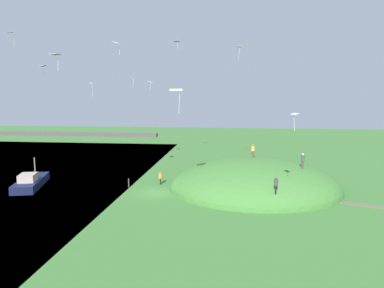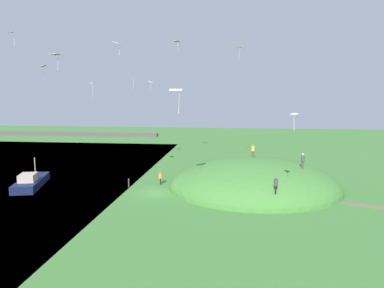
{
  "view_description": "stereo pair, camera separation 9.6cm",
  "coord_description": "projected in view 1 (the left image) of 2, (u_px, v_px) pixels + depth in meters",
  "views": [
    {
      "loc": [
        8.72,
        -40.1,
        11.33
      ],
      "look_at": [
        3.86,
        2.4,
        5.37
      ],
      "focal_mm": 34.33,
      "sensor_mm": 36.0,
      "label": 1
    },
    {
      "loc": [
        8.81,
        -40.09,
        11.33
      ],
      "look_at": [
        3.86,
        2.4,
        5.37
      ],
      "focal_mm": 34.33,
      "sensor_mm": 36.0,
      "label": 2
    }
  ],
  "objects": [
    {
      "name": "kite_10",
      "position": [
        56.0,
        55.0,
        32.14
      ],
      "size": [
        0.73,
        1.01,
        1.44
      ],
      "color": "white"
    },
    {
      "name": "kite_4",
      "position": [
        294.0,
        115.0,
        29.73
      ],
      "size": [
        0.72,
        0.78,
        1.47
      ],
      "color": "white"
    },
    {
      "name": "kite_8",
      "position": [
        117.0,
        43.0,
        41.47
      ],
      "size": [
        0.92,
        1.22,
        1.48
      ],
      "color": "#F7DED3"
    },
    {
      "name": "person_with_child",
      "position": [
        253.0,
        149.0,
        44.37
      ],
      "size": [
        0.65,
        0.65,
        1.6
      ],
      "rotation": [
        0.0,
        0.0,
        2.36
      ],
      "color": "#5A4D47",
      "rests_on": "grass_hill"
    },
    {
      "name": "person_watching_kites",
      "position": [
        276.0,
        183.0,
        35.35
      ],
      "size": [
        0.5,
        0.5,
        1.71
      ],
      "rotation": [
        0.0,
        0.0,
        1.22
      ],
      "color": "black",
      "rests_on": "grass_hill"
    },
    {
      "name": "bridge_deck_far",
      "position": [
        40.0,
        134.0,
        75.65
      ],
      "size": [
        49.24,
        1.8,
        0.7
      ],
      "primitive_type": "cube",
      "color": "#575351"
    },
    {
      "name": "kite_0",
      "position": [
        239.0,
        48.0,
        50.48
      ],
      "size": [
        0.88,
        0.71,
        1.81
      ],
      "color": "white"
    },
    {
      "name": "person_near_shore",
      "position": [
        160.0,
        176.0,
        45.69
      ],
      "size": [
        0.57,
        0.57,
        1.65
      ],
      "rotation": [
        0.0,
        0.0,
        4.95
      ],
      "color": "black",
      "rests_on": "ground_plane"
    },
    {
      "name": "mooring_post",
      "position": [
        129.0,
        183.0,
        44.31
      ],
      "size": [
        0.14,
        0.14,
        1.08
      ],
      "primitive_type": "cylinder",
      "color": "brown",
      "rests_on": "ground_plane"
    },
    {
      "name": "kite_6",
      "position": [
        177.0,
        42.0,
        56.53
      ],
      "size": [
        1.41,
        1.3,
        1.4
      ],
      "color": "silver"
    },
    {
      "name": "kite_2",
      "position": [
        92.0,
        84.0,
        56.42
      ],
      "size": [
        0.71,
        0.88,
        2.2
      ],
      "color": "white"
    },
    {
      "name": "grass_hill",
      "position": [
        254.0,
        188.0,
        44.07
      ],
      "size": [
        20.32,
        18.95,
        7.21
      ],
      "primitive_type": "ellipsoid",
      "color": "#437D35",
      "rests_on": "ground_plane"
    },
    {
      "name": "dirt_path",
      "position": [
        372.0,
        206.0,
        36.98
      ],
      "size": [
        16.6,
        7.56,
        0.04
      ],
      "primitive_type": "cube",
      "rotation": [
        0.0,
        0.0,
        -0.38
      ],
      "color": "#67644D",
      "rests_on": "ground_plane"
    },
    {
      "name": "person_walking_path",
      "position": [
        303.0,
        159.0,
        40.63
      ],
      "size": [
        0.54,
        0.54,
        1.73
      ],
      "rotation": [
        0.0,
        0.0,
        5.42
      ],
      "color": "brown",
      "rests_on": "grass_hill"
    },
    {
      "name": "kite_7",
      "position": [
        150.0,
        82.0,
        56.15
      ],
      "size": [
        0.72,
        1.01,
        1.33
      ],
      "color": "white"
    },
    {
      "name": "kite_1",
      "position": [
        133.0,
        78.0,
        59.38
      ],
      "size": [
        0.61,
        0.74,
        1.89
      ],
      "color": "#F5DCCF"
    },
    {
      "name": "ground_plane",
      "position": [
        156.0,
        193.0,
        42.01
      ],
      "size": [
        160.0,
        160.0,
        0.0
      ],
      "primitive_type": "plane",
      "color": "#417935"
    },
    {
      "name": "boat_on_lake",
      "position": [
        31.0,
        182.0,
        44.56
      ],
      "size": [
        4.6,
        8.53,
        3.23
      ],
      "rotation": [
        0.0,
        0.0,
        4.98
      ],
      "color": "#131C40",
      "rests_on": "lake_water"
    },
    {
      "name": "kite_5",
      "position": [
        11.0,
        33.0,
        40.68
      ],
      "size": [
        1.16,
        1.15,
        1.59
      ],
      "color": "white"
    },
    {
      "name": "kite_9",
      "position": [
        176.0,
        91.0,
        31.6
      ],
      "size": [
        1.18,
        0.87,
        2.14
      ],
      "color": "white"
    },
    {
      "name": "kite_3",
      "position": [
        43.0,
        66.0,
        46.67
      ],
      "size": [
        0.66,
        0.91,
        1.32
      ],
      "color": "white"
    }
  ]
}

